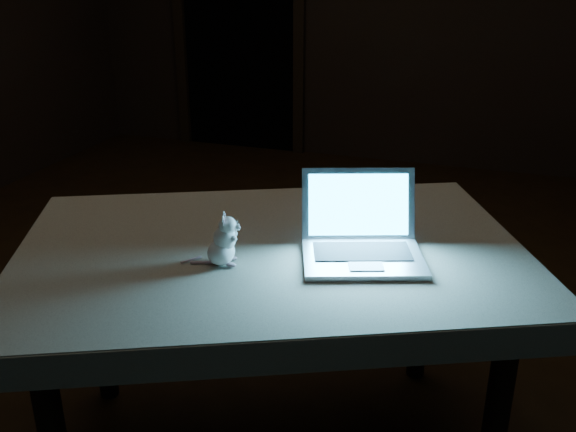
% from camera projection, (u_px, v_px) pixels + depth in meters
% --- Properties ---
extents(floor, '(5.00, 5.00, 0.00)m').
position_uv_depth(floor, '(257.00, 326.00, 2.70)').
color(floor, black).
rests_on(floor, ground).
extents(doorway, '(1.06, 0.36, 2.13)m').
position_uv_depth(doorway, '(238.00, 9.00, 4.81)').
color(doorway, black).
rests_on(doorway, back_wall).
extents(table, '(1.54, 1.31, 0.70)m').
position_uv_depth(table, '(272.00, 354.00, 1.91)').
color(table, black).
rests_on(table, floor).
extents(tablecloth, '(1.67, 1.52, 0.08)m').
position_uv_depth(tablecloth, '(280.00, 272.00, 1.73)').
color(tablecloth, '#BBB39E').
rests_on(tablecloth, table).
extents(laptop, '(0.39, 0.36, 0.21)m').
position_uv_depth(laptop, '(365.00, 225.00, 1.65)').
color(laptop, '#B7B8BC').
rests_on(laptop, tablecloth).
extents(plush_mouse, '(0.13, 0.13, 0.14)m').
position_uv_depth(plush_mouse, '(221.00, 239.00, 1.65)').
color(plush_mouse, white).
rests_on(plush_mouse, tablecloth).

